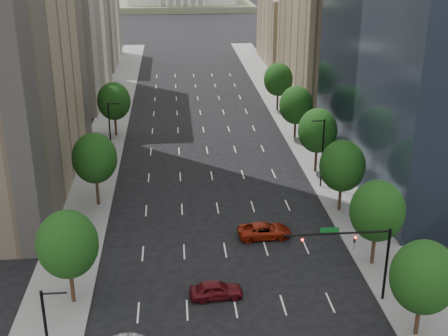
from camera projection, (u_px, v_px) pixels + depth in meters
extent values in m
cube|color=slate|center=(94.00, 179.00, 77.58)|extent=(6.00, 200.00, 0.15)
cube|color=slate|center=(326.00, 171.00, 80.11)|extent=(6.00, 200.00, 0.15)
cube|color=beige|center=(61.00, 6.00, 110.19)|extent=(14.00, 30.00, 35.00)
cube|color=beige|center=(87.00, 26.00, 143.88)|extent=(14.00, 26.00, 18.00)
cube|color=#8C7759|center=(328.00, 18.00, 112.42)|extent=(14.00, 30.00, 30.00)
cube|color=#8C7759|center=(293.00, 30.00, 145.55)|extent=(14.00, 26.00, 16.00)
cylinder|color=#382316|center=(418.00, 315.00, 46.92)|extent=(0.36, 0.36, 3.75)
ellipsoid|color=#11350E|center=(424.00, 277.00, 45.62)|extent=(5.20, 5.20, 5.98)
cylinder|color=#382316|center=(374.00, 246.00, 57.06)|extent=(0.36, 0.36, 4.00)
ellipsoid|color=#11350E|center=(377.00, 211.00, 55.67)|extent=(5.20, 5.20, 5.98)
cylinder|color=#382316|center=(340.00, 195.00, 68.19)|extent=(0.36, 0.36, 3.90)
ellipsoid|color=#11350E|center=(342.00, 166.00, 66.83)|extent=(5.20, 5.20, 5.98)
cylinder|color=#382316|center=(316.00, 158.00, 79.26)|extent=(0.36, 0.36, 4.10)
ellipsoid|color=#11350E|center=(318.00, 131.00, 77.84)|extent=(5.20, 5.20, 5.98)
cylinder|color=#382316|center=(295.00, 127.00, 92.28)|extent=(0.36, 0.36, 3.80)
ellipsoid|color=#11350E|center=(296.00, 105.00, 90.96)|extent=(5.20, 5.20, 5.98)
cylinder|color=#382316|center=(277.00, 100.00, 107.06)|extent=(0.36, 0.36, 4.00)
ellipsoid|color=#11350E|center=(278.00, 79.00, 105.67)|extent=(5.20, 5.20, 5.98)
cylinder|color=#382316|center=(72.00, 283.00, 51.07)|extent=(0.36, 0.36, 4.00)
ellipsoid|color=#11350E|center=(68.00, 244.00, 49.68)|extent=(5.20, 5.20, 5.98)
cylinder|color=#382316|center=(97.00, 189.00, 69.56)|extent=(0.36, 0.36, 4.15)
ellipsoid|color=#11350E|center=(95.00, 158.00, 68.12)|extent=(5.20, 5.20, 5.98)
cylinder|color=#382316|center=(116.00, 124.00, 93.67)|extent=(0.36, 0.36, 3.95)
ellipsoid|color=#11350E|center=(114.00, 101.00, 92.30)|extent=(5.20, 5.20, 5.98)
cylinder|color=black|center=(322.00, 154.00, 73.69)|extent=(0.20, 0.20, 9.00)
cylinder|color=black|center=(318.00, 121.00, 72.04)|extent=(1.60, 0.14, 0.14)
cylinder|color=black|center=(54.00, 293.00, 37.56)|extent=(1.60, 0.14, 0.14)
cylinder|color=black|center=(110.00, 135.00, 80.74)|extent=(0.20, 0.20, 9.00)
cylinder|color=black|center=(114.00, 104.00, 79.22)|extent=(1.60, 0.14, 0.14)
cylinder|color=black|center=(386.00, 265.00, 50.87)|extent=(0.24, 0.24, 7.00)
cylinder|color=black|center=(338.00, 233.00, 49.28)|extent=(9.00, 0.18, 0.18)
imported|color=black|center=(355.00, 238.00, 49.61)|extent=(0.18, 0.22, 1.10)
imported|color=black|center=(302.00, 241.00, 49.24)|extent=(0.18, 0.22, 1.10)
sphere|color=#FF0C07|center=(356.00, 237.00, 49.37)|extent=(0.20, 0.20, 0.20)
sphere|color=#FF0C07|center=(302.00, 240.00, 49.00)|extent=(0.20, 0.20, 0.20)
cube|color=#0C591E|center=(330.00, 230.00, 49.10)|extent=(1.60, 0.06, 0.45)
cube|color=#596647|center=(181.00, 5.00, 254.34)|extent=(60.00, 40.00, 2.50)
ellipsoid|color=olive|center=(22.00, 7.00, 542.67)|extent=(380.00, 342.00, 190.00)
ellipsoid|color=olive|center=(215.00, 10.00, 597.62)|extent=(440.00, 396.00, 240.00)
imported|color=#510D12|center=(216.00, 290.00, 52.19)|extent=(4.81, 2.19, 1.60)
imported|color=maroon|center=(265.00, 230.00, 62.64)|extent=(5.79, 2.91, 1.57)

